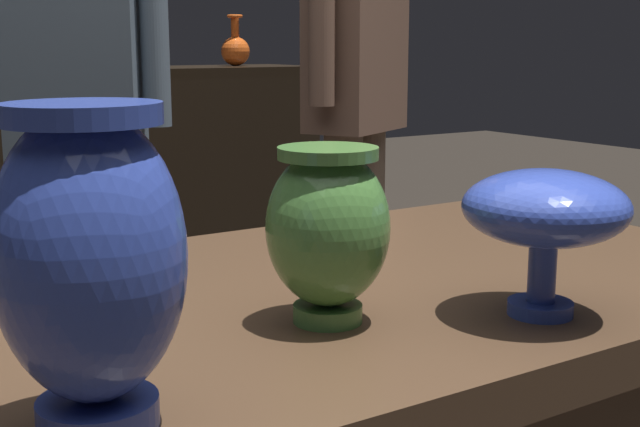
{
  "coord_description": "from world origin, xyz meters",
  "views": [
    {
      "loc": [
        -0.51,
        -0.8,
        1.08
      ],
      "look_at": [
        -0.03,
        -0.06,
        0.9
      ],
      "focal_mm": 47.79,
      "sensor_mm": 36.0,
      "label": 1
    }
  ],
  "objects_px": {
    "vase_tall_behind": "(545,212)",
    "vase_centerpiece": "(328,227)",
    "vase_left_accent": "(90,257)",
    "visitor_near_right": "(356,72)",
    "visitor_center_back": "(76,97)",
    "shelf_vase_far_right": "(235,49)"
  },
  "relations": [
    {
      "from": "vase_centerpiece",
      "to": "vase_tall_behind",
      "type": "height_order",
      "value": "vase_centerpiece"
    },
    {
      "from": "vase_left_accent",
      "to": "visitor_center_back",
      "type": "relative_size",
      "value": 0.15
    },
    {
      "from": "vase_centerpiece",
      "to": "shelf_vase_far_right",
      "type": "distance_m",
      "value": 2.57
    },
    {
      "from": "shelf_vase_far_right",
      "to": "vase_left_accent",
      "type": "bearing_deg",
      "value": -119.44
    },
    {
      "from": "vase_centerpiece",
      "to": "vase_left_accent",
      "type": "relative_size",
      "value": 0.75
    },
    {
      "from": "vase_left_accent",
      "to": "visitor_center_back",
      "type": "bearing_deg",
      "value": 73.15
    },
    {
      "from": "shelf_vase_far_right",
      "to": "visitor_center_back",
      "type": "relative_size",
      "value": 0.12
    },
    {
      "from": "vase_centerpiece",
      "to": "visitor_near_right",
      "type": "xyz_separation_m",
      "value": [
        0.95,
        1.29,
        0.1
      ]
    },
    {
      "from": "shelf_vase_far_right",
      "to": "visitor_center_back",
      "type": "height_order",
      "value": "visitor_center_back"
    },
    {
      "from": "vase_left_accent",
      "to": "visitor_near_right",
      "type": "xyz_separation_m",
      "value": [
        1.22,
        1.41,
        0.07
      ]
    },
    {
      "from": "vase_centerpiece",
      "to": "visitor_center_back",
      "type": "relative_size",
      "value": 0.11
    },
    {
      "from": "vase_centerpiece",
      "to": "visitor_near_right",
      "type": "distance_m",
      "value": 1.61
    },
    {
      "from": "vase_tall_behind",
      "to": "vase_centerpiece",
      "type": "bearing_deg",
      "value": 152.91
    },
    {
      "from": "shelf_vase_far_right",
      "to": "visitor_center_back",
      "type": "distance_m",
      "value": 1.27
    },
    {
      "from": "vase_left_accent",
      "to": "visitor_center_back",
      "type": "height_order",
      "value": "visitor_center_back"
    },
    {
      "from": "vase_centerpiece",
      "to": "visitor_center_back",
      "type": "xyz_separation_m",
      "value": [
        0.19,
        1.43,
        0.05
      ]
    },
    {
      "from": "vase_tall_behind",
      "to": "visitor_center_back",
      "type": "bearing_deg",
      "value": 90.34
    },
    {
      "from": "vase_centerpiece",
      "to": "visitor_near_right",
      "type": "relative_size",
      "value": 0.11
    },
    {
      "from": "vase_tall_behind",
      "to": "visitor_center_back",
      "type": "xyz_separation_m",
      "value": [
        -0.01,
        1.53,
        0.04
      ]
    },
    {
      "from": "vase_centerpiece",
      "to": "vase_tall_behind",
      "type": "bearing_deg",
      "value": -27.09
    },
    {
      "from": "vase_left_accent",
      "to": "visitor_near_right",
      "type": "relative_size",
      "value": 0.14
    },
    {
      "from": "visitor_center_back",
      "to": "vase_left_accent",
      "type": "bearing_deg",
      "value": 105.0
    }
  ]
}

